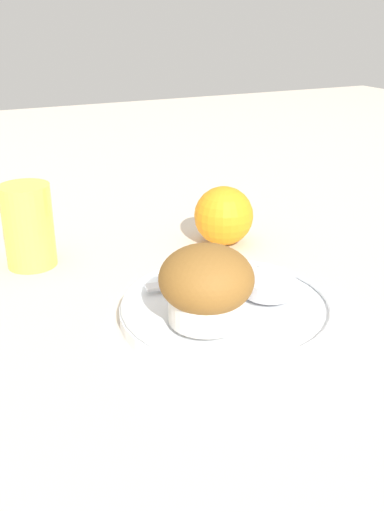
# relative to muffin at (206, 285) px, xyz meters

# --- Properties ---
(ground_plane) EXTENTS (3.00, 3.00, 0.00)m
(ground_plane) POSITION_rel_muffin_xyz_m (0.03, 0.04, -0.06)
(ground_plane) COLOR beige
(plate) EXTENTS (0.23, 0.23, 0.02)m
(plate) POSITION_rel_muffin_xyz_m (0.04, 0.03, -0.05)
(plate) COLOR white
(plate) RESTS_ON ground_plane
(muffin) EXTENTS (0.09, 0.09, 0.08)m
(muffin) POSITION_rel_muffin_xyz_m (0.00, 0.00, 0.00)
(muffin) COLOR silver
(muffin) RESTS_ON plate
(cream_ramekin) EXTENTS (0.06, 0.06, 0.02)m
(cream_ramekin) POSITION_rel_muffin_xyz_m (0.09, 0.02, -0.03)
(cream_ramekin) COLOR silver
(cream_ramekin) RESTS_ON plate
(berry_pair) EXTENTS (0.03, 0.02, 0.02)m
(berry_pair) POSITION_rel_muffin_xyz_m (0.03, 0.07, -0.03)
(berry_pair) COLOR #B7192D
(berry_pair) RESTS_ON plate
(butter_knife) EXTENTS (0.16, 0.04, 0.00)m
(butter_knife) POSITION_rel_muffin_xyz_m (0.05, 0.08, -0.04)
(butter_knife) COLOR silver
(butter_knife) RESTS_ON plate
(orange_fruit) EXTENTS (0.08, 0.08, 0.08)m
(orange_fruit) POSITION_rel_muffin_xyz_m (0.14, 0.22, -0.02)
(orange_fruit) COLOR orange
(orange_fruit) RESTS_ON ground_plane
(juice_glass) EXTENTS (0.06, 0.06, 0.11)m
(juice_glass) POSITION_rel_muffin_xyz_m (-0.13, 0.26, -0.00)
(juice_glass) COLOR #EAD14C
(juice_glass) RESTS_ON ground_plane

